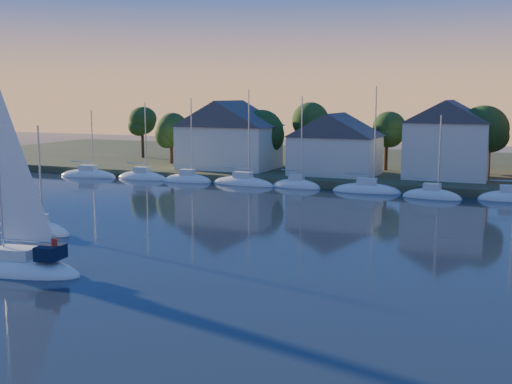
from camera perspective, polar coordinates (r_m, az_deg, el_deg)
The scene contains 10 objects.
ground at distance 32.31m, azimuth -12.14°, elevation -12.24°, with size 260.00×260.00×0.00m, color black.
shoreline_land at distance 101.66m, azimuth 13.15°, elevation 1.96°, with size 160.00×50.00×2.00m, color #353F24.
wooden_dock at distance 79.31m, azimuth 10.16°, elevation 0.22°, with size 120.00×3.00×1.00m, color brown.
clubhouse_west at distance 91.70m, azimuth -2.40°, elevation 5.20°, with size 13.65×9.45×9.64m.
clubhouse_centre at distance 85.08m, azimuth 7.08°, elevation 4.34°, with size 11.55×8.40×8.08m.
clubhouse_east at distance 84.19m, azimuth 16.69°, elevation 4.59°, with size 10.50×8.40×9.80m.
tree_line at distance 88.96m, azimuth 13.18°, elevation 5.68°, with size 93.40×5.40×8.90m.
moored_fleet at distance 80.05m, azimuth 1.28°, elevation 0.51°, with size 63.50×2.40×12.05m.
hero_sailboat at distance 44.48m, azimuth -20.36°, elevation -5.99°, with size 9.46×4.19×14.24m.
drifting_sailboat_left at distance 56.23m, azimuth -18.92°, elevation -3.45°, with size 6.42×2.69×10.08m.
Camera 1 is at (17.79, -24.44, 11.41)m, focal length 45.00 mm.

